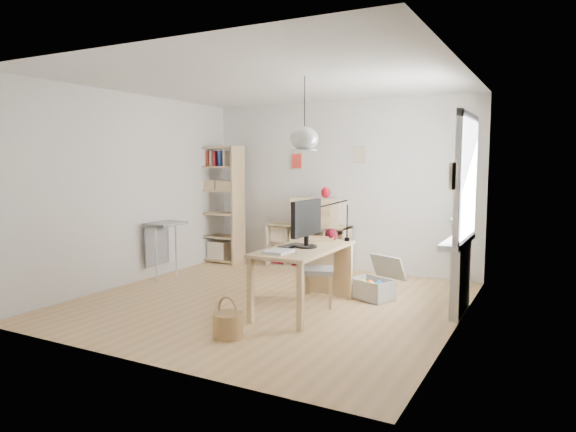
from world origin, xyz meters
The scene contains 20 objects.
ground centered at (0.00, 0.00, 0.00)m, with size 4.50×4.50×0.00m, color tan.
room_shell centered at (0.55, -0.15, 2.00)m, with size 4.50×4.50×4.50m.
window_unit centered at (2.23, 0.60, 1.55)m, with size 0.07×1.16×1.46m.
radiator centered at (2.19, 0.60, 0.40)m, with size 0.10×0.80×0.80m, color silver.
windowsill centered at (2.14, 0.60, 0.83)m, with size 0.22×1.20×0.06m, color silver.
desk centered at (0.55, -0.15, 0.66)m, with size 0.70×1.50×0.75m.
cube_shelf centered at (-0.47, 2.08, 0.30)m, with size 1.40×0.38×0.72m.
tall_bookshelf centered at (-2.04, 1.80, 1.09)m, with size 0.80×0.38×2.00m.
side_table centered at (-2.04, 0.35, 0.67)m, with size 0.40×0.55×0.85m.
chair centered at (0.56, 0.17, 0.47)m, with size 0.52×0.52×0.82m.
wicker_basket centered at (0.30, -1.35, 0.13)m, with size 0.30×0.30×0.41m.
storage_chest centered at (1.12, 0.73, 0.17)m, with size 0.68×0.72×0.54m.
monitor centered at (0.58, -0.16, 1.06)m, with size 0.25×0.63×0.55m.
keyboard centered at (0.40, -0.18, 0.76)m, with size 0.15×0.39×0.02m, color black.
task_lamp centered at (0.60, 0.46, 1.08)m, with size 0.46×0.17×0.49m.
yarn_ball centered at (0.65, 0.40, 0.83)m, with size 0.16×0.16×0.16m, color #540B15.
paper_tray centered at (0.47, -0.62, 0.77)m, with size 0.25×0.31×0.03m, color silver.
drawer_chest centered at (-0.32, 2.04, 0.94)m, with size 0.78×0.36×0.44m, color tan.
red_vase centered at (-0.14, 2.04, 1.25)m, with size 0.15×0.15×0.18m, color maroon.
potted_plant centered at (2.12, 0.87, 1.01)m, with size 0.27×0.24×0.30m, color #2F5A22.
Camera 1 is at (3.14, -5.44, 1.73)m, focal length 32.00 mm.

